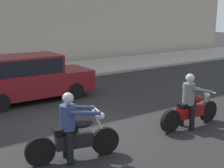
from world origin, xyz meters
The scene contains 5 objects.
ground_plane centered at (0.00, 0.00, 0.00)m, with size 80.00×80.00×0.00m, color black.
sidewalk_slab centered at (0.00, 8.00, 0.07)m, with size 40.00×4.40×0.14m, color #99968E.
motorcycle_with_rider_gray centered at (2.59, -1.98, 0.64)m, with size 2.24×0.70×1.59m.
motorcycle_with_rider_denim_blue centered at (-1.18, -1.93, 0.65)m, with size 2.15×0.79×1.58m.
parked_sedan_maroon centered at (-0.27, 3.36, 0.88)m, with size 4.55×1.82×1.72m.
Camera 1 is at (-4.11, -7.79, 3.28)m, focal length 49.86 mm.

